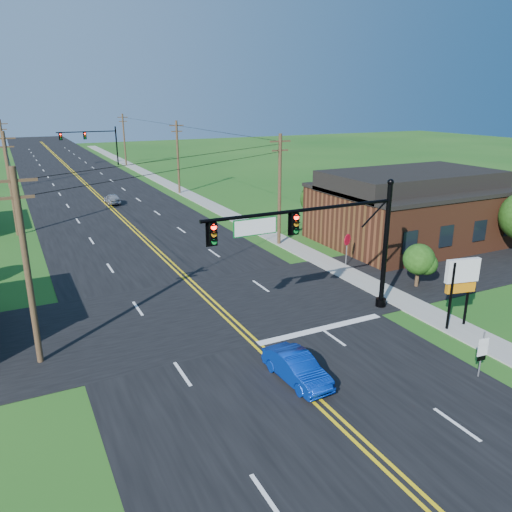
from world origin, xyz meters
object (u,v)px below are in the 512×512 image
stop_sign (347,243)px  blue_car (297,368)px  route_sign (482,351)px  signal_mast_main (320,237)px  signal_mast_far (91,140)px

stop_sign → blue_car: bearing=-157.9°
route_sign → stop_sign: bearing=80.8°
blue_car → route_sign: 8.02m
route_sign → stop_sign: size_ratio=0.89×
signal_mast_main → signal_mast_far: same height
route_sign → signal_mast_main: bearing=117.0°
blue_car → stop_sign: stop_sign is taller
signal_mast_far → stop_sign: (6.96, -65.12, -2.79)m
signal_mast_far → route_sign: bearing=-87.8°
signal_mast_far → route_sign: (3.06, -80.02, -3.28)m
signal_mast_main → blue_car: (-4.11, -4.71, -4.13)m
blue_car → stop_sign: size_ratio=1.54×
signal_mast_main → route_sign: signal_mast_main is taller
signal_mast_main → signal_mast_far: 72.00m
signal_mast_far → stop_sign: 65.55m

